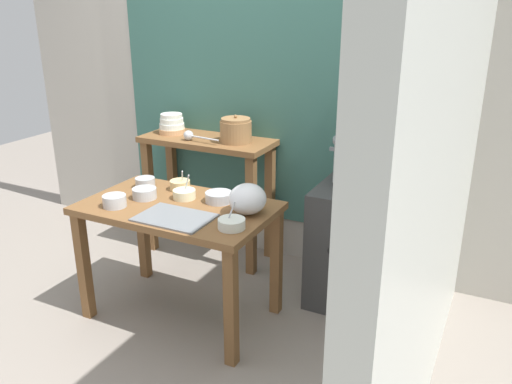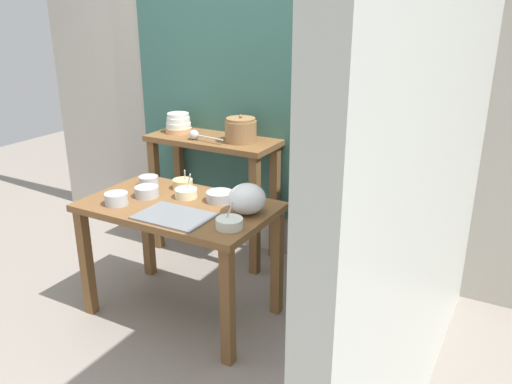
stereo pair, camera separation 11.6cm
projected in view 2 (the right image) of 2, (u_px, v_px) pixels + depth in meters
The scene contains 19 objects.
ground_plane at pixel (184, 315), 3.20m from camera, with size 9.00×9.00×0.00m, color gray.
wall_back at pixel (279, 80), 3.62m from camera, with size 4.40×0.12×2.60m.
wall_right at pixel (455, 126), 2.28m from camera, with size 0.30×3.20×2.60m.
prep_table at pixel (179, 221), 3.03m from camera, with size 1.10×0.66×0.72m.
back_shelf_table at pixel (213, 167), 3.79m from camera, with size 0.96×0.40×0.90m.
stove_block at pixel (367, 246), 3.23m from camera, with size 0.60×0.61×0.78m.
steamer_pot at pixel (368, 163), 3.08m from camera, with size 0.45×0.40×0.31m.
clay_pot at pixel (241, 130), 3.58m from camera, with size 0.22×0.22×0.19m.
bowl_stack_enamel at pixel (178, 124), 3.84m from camera, with size 0.19×0.19×0.15m.
ladle at pixel (195, 135), 3.65m from camera, with size 0.30×0.07×0.07m.
serving_tray at pixel (174, 216), 2.81m from camera, with size 0.40×0.28×0.01m, color slate.
plastic_bag at pixel (247, 199), 2.83m from camera, with size 0.20×0.21×0.17m, color white.
prep_bowl_0 at pixel (147, 191), 3.09m from camera, with size 0.14×0.14×0.06m.
prep_bowl_1 at pixel (220, 196), 3.02m from camera, with size 0.16×0.16×0.06m.
prep_bowl_2 at pixel (186, 193), 3.08m from camera, with size 0.13×0.13×0.15m.
prep_bowl_3 at pixel (149, 181), 3.27m from camera, with size 0.12×0.12×0.06m.
prep_bowl_4 at pixel (116, 198), 2.97m from camera, with size 0.13×0.13×0.07m.
prep_bowl_5 at pixel (229, 223), 2.66m from camera, with size 0.14×0.14×0.13m.
prep_bowl_6 at pixel (183, 184), 3.23m from camera, with size 0.12×0.12×0.13m.
Camera 2 is at (1.72, -2.19, 1.81)m, focal length 36.51 mm.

